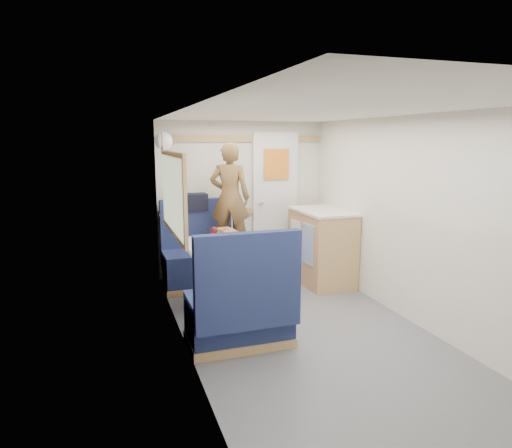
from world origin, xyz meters
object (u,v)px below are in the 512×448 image
object	(u,v)px
galley_counter	(322,246)
duffel_bag	(189,202)
bench_far	(200,263)
wine_glass	(214,231)
tray	(223,246)
bread_loaf	(227,234)
bench_near	(241,313)
tumbler_left	(203,248)
tumbler_right	(226,235)
beer_glass	(236,237)
pepper_grinder	(206,237)
salt_grinder	(209,240)
dinette_table	(217,259)
dome_light	(164,141)
cheese_block	(235,248)
person	(230,198)
orange_fruit	(238,239)

from	to	relation	value
galley_counter	duffel_bag	xyz separation A→B (m)	(-1.54, 0.57, 0.54)
bench_far	wine_glass	bearing A→B (deg)	-90.71
tray	bread_loaf	distance (m)	0.34
bench_near	tumbler_left	xyz separation A→B (m)	(-0.22, 0.51, 0.48)
bench_near	galley_counter	world-z (taller)	bench_near
bread_loaf	tumbler_right	bearing A→B (deg)	-146.19
tumbler_right	beer_glass	size ratio (longest dim) A/B	1.08
pepper_grinder	bread_loaf	bearing A→B (deg)	4.63
bench_near	bread_loaf	world-z (taller)	bench_near
tray	salt_grinder	bearing A→B (deg)	129.33
dinette_table	pepper_grinder	size ratio (longest dim) A/B	9.22
bench_near	bread_loaf	bearing A→B (deg)	81.39
dome_light	duffel_bag	bearing A→B (deg)	40.71
duffel_bag	pepper_grinder	world-z (taller)	duffel_bag
bench_far	bench_near	world-z (taller)	same
bread_loaf	galley_counter	bearing A→B (deg)	16.05
cheese_block	dinette_table	bearing A→B (deg)	103.69
dome_light	duffel_bag	xyz separation A→B (m)	(0.31, 0.27, -0.74)
person	wine_glass	bearing A→B (deg)	86.32
tumbler_left	bread_loaf	size ratio (longest dim) A/B	0.46
orange_fruit	cheese_block	size ratio (longest dim) A/B	0.68
salt_grinder	galley_counter	bearing A→B (deg)	19.72
bench_far	tray	xyz separation A→B (m)	(0.03, -1.00, 0.43)
tray	bench_near	bearing A→B (deg)	-92.47
tray	salt_grinder	size ratio (longest dim) A/B	3.17
cheese_block	salt_grinder	world-z (taller)	salt_grinder
bench_near	galley_counter	xyz separation A→B (m)	(1.47, 1.41, 0.17)
bench_far	tray	world-z (taller)	bench_far
galley_counter	beer_glass	xyz separation A→B (m)	(-1.26, -0.54, 0.31)
wine_glass	bread_loaf	xyz separation A→B (m)	(0.17, 0.11, -0.07)
tumbler_right	person	bearing A→B (deg)	70.22
tumbler_left	pepper_grinder	xyz separation A→B (m)	(0.14, 0.51, -0.01)
orange_fruit	bench_near	bearing A→B (deg)	-104.89
dinette_table	tumbler_right	world-z (taller)	tumbler_right
galley_counter	tray	world-z (taller)	galley_counter
salt_grinder	tray	bearing A→B (deg)	-50.67
tumbler_right	pepper_grinder	size ratio (longest dim) A/B	1.15
galley_counter	person	xyz separation A→B (m)	(-1.12, 0.18, 0.63)
bench_far	salt_grinder	distance (m)	0.99
tumbler_left	tumbler_right	xyz separation A→B (m)	(0.36, 0.52, -0.00)
person	beer_glass	distance (m)	0.80
orange_fruit	wine_glass	world-z (taller)	wine_glass
person	duffel_bag	bearing A→B (deg)	-18.59
bench_far	dome_light	xyz separation A→B (m)	(-0.39, -0.01, 1.45)
dinette_table	tumbler_left	distance (m)	0.47
bench_near	dome_light	size ratio (longest dim) A/B	5.25
dome_light	bread_loaf	bearing A→B (deg)	-51.07
dinette_table	galley_counter	distance (m)	1.57
orange_fruit	dome_light	bearing A→B (deg)	123.05
orange_fruit	salt_grinder	bearing A→B (deg)	166.51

